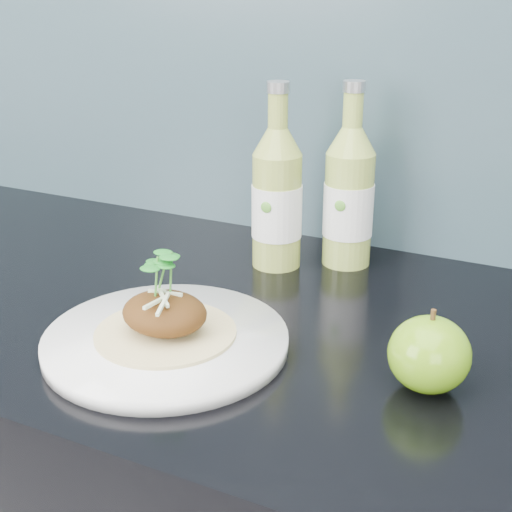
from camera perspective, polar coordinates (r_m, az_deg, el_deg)
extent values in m
cylinder|color=white|center=(0.79, -7.21, -6.73)|extent=(0.30, 0.30, 0.02)
cylinder|color=tan|center=(0.78, -7.24, -6.09)|extent=(0.15, 0.15, 0.00)
ellipsoid|color=#593310|center=(0.77, -7.32, -4.55)|extent=(0.09, 0.08, 0.04)
ellipsoid|color=#54830E|center=(0.72, 13.69, -7.65)|extent=(0.10, 0.10, 0.08)
cylinder|color=#472D14|center=(0.70, 13.98, -4.71)|extent=(0.01, 0.00, 0.01)
cylinder|color=#9BAD48|center=(0.98, 1.67, 3.61)|extent=(0.09, 0.09, 0.16)
cone|color=#9BAD48|center=(0.95, 1.74, 9.15)|extent=(0.07, 0.07, 0.04)
cylinder|color=#9BAD48|center=(0.94, 1.76, 11.56)|extent=(0.03, 0.03, 0.05)
cylinder|color=silver|center=(0.94, 1.79, 13.37)|extent=(0.03, 0.03, 0.01)
cylinder|color=white|center=(0.97, 1.67, 3.64)|extent=(0.09, 0.09, 0.07)
ellipsoid|color=#59A533|center=(0.94, 0.81, 3.90)|extent=(0.02, 0.00, 0.02)
cylinder|color=#A1B84C|center=(0.99, 7.38, 3.70)|extent=(0.09, 0.09, 0.16)
cone|color=#A1B84C|center=(0.96, 7.65, 9.16)|extent=(0.07, 0.07, 0.04)
cylinder|color=#A1B84C|center=(0.96, 7.77, 11.53)|extent=(0.03, 0.03, 0.05)
cylinder|color=silver|center=(0.95, 7.87, 13.31)|extent=(0.03, 0.03, 0.01)
cylinder|color=white|center=(0.99, 7.38, 3.73)|extent=(0.09, 0.09, 0.07)
ellipsoid|color=#59A533|center=(0.95, 6.74, 4.00)|extent=(0.02, 0.00, 0.02)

